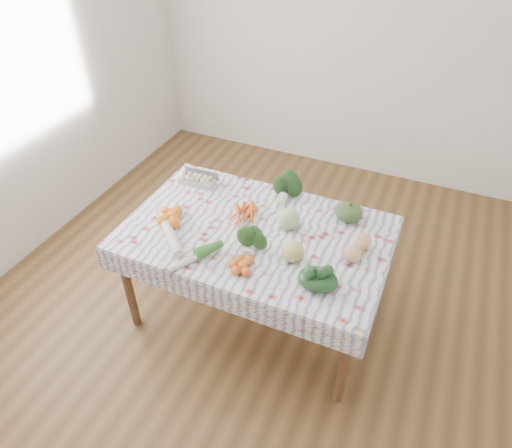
{
  "coord_description": "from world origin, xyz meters",
  "views": [
    {
      "loc": [
        0.89,
        -2.03,
        2.6
      ],
      "look_at": [
        0.0,
        0.0,
        0.82
      ],
      "focal_mm": 32.0,
      "sensor_mm": 36.0,
      "label": 1
    }
  ],
  "objects_px": {
    "butternut_squash": "(358,247)",
    "kabocha_squash": "(349,212)",
    "dining_table": "(256,241)",
    "cabbage": "(289,219)",
    "egg_carton": "(197,180)",
    "grapefruit": "(293,251)"
  },
  "relations": [
    {
      "from": "dining_table",
      "to": "kabocha_squash",
      "type": "distance_m",
      "value": 0.63
    },
    {
      "from": "egg_carton",
      "to": "dining_table",
      "type": "bearing_deg",
      "value": -30.13
    },
    {
      "from": "egg_carton",
      "to": "grapefruit",
      "type": "distance_m",
      "value": 1.01
    },
    {
      "from": "egg_carton",
      "to": "kabocha_squash",
      "type": "bearing_deg",
      "value": -0.46
    },
    {
      "from": "kabocha_squash",
      "to": "cabbage",
      "type": "xyz_separation_m",
      "value": [
        -0.32,
        -0.24,
        0.01
      ]
    },
    {
      "from": "dining_table",
      "to": "cabbage",
      "type": "distance_m",
      "value": 0.26
    },
    {
      "from": "butternut_squash",
      "to": "cabbage",
      "type": "bearing_deg",
      "value": -177.95
    },
    {
      "from": "dining_table",
      "to": "butternut_squash",
      "type": "distance_m",
      "value": 0.65
    },
    {
      "from": "dining_table",
      "to": "egg_carton",
      "type": "distance_m",
      "value": 0.69
    },
    {
      "from": "egg_carton",
      "to": "butternut_squash",
      "type": "bearing_deg",
      "value": -14.89
    },
    {
      "from": "dining_table",
      "to": "butternut_squash",
      "type": "bearing_deg",
      "value": 4.11
    },
    {
      "from": "butternut_squash",
      "to": "kabocha_squash",
      "type": "bearing_deg",
      "value": 124.18
    },
    {
      "from": "cabbage",
      "to": "grapefruit",
      "type": "xyz_separation_m",
      "value": [
        0.12,
        -0.27,
        -0.0
      ]
    },
    {
      "from": "cabbage",
      "to": "butternut_squash",
      "type": "xyz_separation_m",
      "value": [
        0.46,
        -0.07,
        -0.02
      ]
    },
    {
      "from": "dining_table",
      "to": "egg_carton",
      "type": "xyz_separation_m",
      "value": [
        -0.6,
        0.31,
        0.12
      ]
    },
    {
      "from": "kabocha_squash",
      "to": "dining_table",
      "type": "bearing_deg",
      "value": -144.61
    },
    {
      "from": "cabbage",
      "to": "butternut_squash",
      "type": "distance_m",
      "value": 0.46
    },
    {
      "from": "dining_table",
      "to": "egg_carton",
      "type": "bearing_deg",
      "value": 152.61
    },
    {
      "from": "kabocha_squash",
      "to": "cabbage",
      "type": "bearing_deg",
      "value": -143.46
    },
    {
      "from": "egg_carton",
      "to": "grapefruit",
      "type": "xyz_separation_m",
      "value": [
        0.9,
        -0.46,
        0.03
      ]
    },
    {
      "from": "kabocha_squash",
      "to": "butternut_squash",
      "type": "xyz_separation_m",
      "value": [
        0.13,
        -0.31,
        -0.01
      ]
    },
    {
      "from": "dining_table",
      "to": "cabbage",
      "type": "height_order",
      "value": "cabbage"
    }
  ]
}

